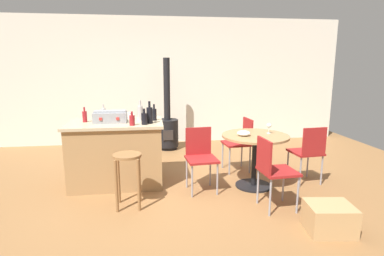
# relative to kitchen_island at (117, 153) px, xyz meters

# --- Properties ---
(ground_plane) EXTENTS (8.80, 8.80, 0.00)m
(ground_plane) POSITION_rel_kitchen_island_xyz_m (0.75, -0.49, -0.46)
(ground_plane) COLOR olive
(back_wall) EXTENTS (8.00, 0.10, 2.70)m
(back_wall) POSITION_rel_kitchen_island_xyz_m (0.75, 2.45, 0.89)
(back_wall) COLOR silver
(back_wall) RESTS_ON ground_plane
(kitchen_island) EXTENTS (1.32, 0.85, 0.91)m
(kitchen_island) POSITION_rel_kitchen_island_xyz_m (0.00, 0.00, 0.00)
(kitchen_island) COLOR #A37A4C
(kitchen_island) RESTS_ON ground_plane
(wooden_stool) EXTENTS (0.34, 0.34, 0.66)m
(wooden_stool) POSITION_rel_kitchen_island_xyz_m (0.21, -0.81, 0.03)
(wooden_stool) COLOR olive
(wooden_stool) RESTS_ON ground_plane
(dining_table) EXTENTS (0.92, 0.92, 0.75)m
(dining_table) POSITION_rel_kitchen_island_xyz_m (1.92, -0.39, 0.11)
(dining_table) COLOR black
(dining_table) RESTS_ON ground_plane
(folding_chair_near) EXTENTS (0.44, 0.44, 0.86)m
(folding_chair_near) POSITION_rel_kitchen_island_xyz_m (1.92, 0.31, 0.05)
(folding_chair_near) COLOR maroon
(folding_chair_near) RESTS_ON ground_plane
(folding_chair_far) EXTENTS (0.43, 0.43, 0.85)m
(folding_chair_far) POSITION_rel_kitchen_island_xyz_m (1.15, -0.39, 0.04)
(folding_chair_far) COLOR maroon
(folding_chair_far) RESTS_ON ground_plane
(folding_chair_left) EXTENTS (0.43, 0.43, 0.86)m
(folding_chair_left) POSITION_rel_kitchen_island_xyz_m (1.89, -1.10, 0.06)
(folding_chair_left) COLOR maroon
(folding_chair_left) RESTS_ON ground_plane
(folding_chair_right) EXTENTS (0.44, 0.44, 0.85)m
(folding_chair_right) POSITION_rel_kitchen_island_xyz_m (2.72, -0.39, 0.04)
(folding_chair_right) COLOR maroon
(folding_chair_right) RESTS_ON ground_plane
(wood_stove) EXTENTS (0.44, 0.45, 1.84)m
(wood_stove) POSITION_rel_kitchen_island_xyz_m (0.83, 1.80, -0.00)
(wood_stove) COLOR black
(wood_stove) RESTS_ON ground_plane
(toolbox) EXTENTS (0.45, 0.26, 0.17)m
(toolbox) POSITION_rel_kitchen_island_xyz_m (-0.06, -0.03, 0.53)
(toolbox) COLOR gray
(toolbox) RESTS_ON kitchen_island
(bottle_0) EXTENTS (0.07, 0.07, 0.24)m
(bottle_0) POSITION_rel_kitchen_island_xyz_m (0.55, 0.05, 0.54)
(bottle_0) COLOR black
(bottle_0) RESTS_ON kitchen_island
(bottle_1) EXTENTS (0.06, 0.06, 0.21)m
(bottle_1) POSITION_rel_kitchen_island_xyz_m (-0.42, 0.05, 0.53)
(bottle_1) COLOR maroon
(bottle_1) RESTS_ON kitchen_island
(bottle_2) EXTENTS (0.08, 0.08, 0.30)m
(bottle_2) POSITION_rel_kitchen_island_xyz_m (0.48, -0.18, 0.57)
(bottle_2) COLOR black
(bottle_2) RESTS_ON kitchen_island
(bottle_3) EXTENTS (0.08, 0.08, 0.22)m
(bottle_3) POSITION_rel_kitchen_island_xyz_m (0.41, -0.25, 0.53)
(bottle_3) COLOR black
(bottle_3) RESTS_ON kitchen_island
(bottle_4) EXTENTS (0.07, 0.07, 0.19)m
(bottle_4) POSITION_rel_kitchen_island_xyz_m (0.25, -0.30, 0.52)
(bottle_4) COLOR maroon
(bottle_4) RESTS_ON kitchen_island
(bottle_5) EXTENTS (0.08, 0.08, 0.29)m
(bottle_5) POSITION_rel_kitchen_island_xyz_m (0.35, 0.06, 0.56)
(bottle_5) COLOR #B7B2AD
(bottle_5) RESTS_ON kitchen_island
(bottle_6) EXTENTS (0.07, 0.07, 0.21)m
(bottle_6) POSITION_rel_kitchen_island_xyz_m (-0.20, 0.31, 0.53)
(bottle_6) COLOR #B7B2AD
(bottle_6) RESTS_ON kitchen_island
(cup_0) EXTENTS (0.11, 0.08, 0.10)m
(cup_0) POSITION_rel_kitchen_island_xyz_m (0.18, 0.25, 0.50)
(cup_0) COLOR white
(cup_0) RESTS_ON kitchen_island
(cup_1) EXTENTS (0.12, 0.09, 0.09)m
(cup_1) POSITION_rel_kitchen_island_xyz_m (-0.29, 0.20, 0.50)
(cup_1) COLOR white
(cup_1) RESTS_ON kitchen_island
(wine_glass) EXTENTS (0.07, 0.07, 0.14)m
(wine_glass) POSITION_rel_kitchen_island_xyz_m (2.14, -0.31, 0.40)
(wine_glass) COLOR silver
(wine_glass) RESTS_ON dining_table
(serving_bowl) EXTENTS (0.18, 0.18, 0.07)m
(serving_bowl) POSITION_rel_kitchen_island_xyz_m (1.74, -0.42, 0.33)
(serving_bowl) COLOR white
(serving_bowl) RESTS_ON dining_table
(cardboard_box) EXTENTS (0.50, 0.43, 0.30)m
(cardboard_box) POSITION_rel_kitchen_island_xyz_m (2.28, -1.68, -0.31)
(cardboard_box) COLOR tan
(cardboard_box) RESTS_ON ground_plane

